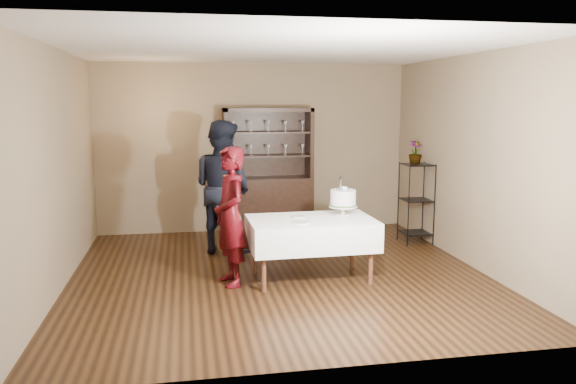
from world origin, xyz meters
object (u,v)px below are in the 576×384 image
Objects in this scene: plant_etagere at (416,200)px; cake_table at (311,233)px; cake at (343,199)px; man at (222,187)px; china_hutch at (268,192)px; woman at (231,216)px; potted_plant at (415,152)px.

cake_table is at bearing -143.24° from plant_etagere.
cake is at bearing -139.62° from plant_etagere.
china_hutch is at bearing -79.68° from man.
woman reaches higher than plant_etagere.
china_hutch is at bearing 103.97° from cake.
china_hutch is 1.37m from man.
cake is at bearing -175.39° from man.
china_hutch is at bearing 153.17° from plant_etagere.
plant_etagere is at bearing -26.83° from china_hutch.
woman is 1.40m from cake.
woman is 3.25m from potted_plant.
china_hutch is at bearing 148.40° from woman.
woman is 3.34× the size of cake.
woman reaches higher than cake_table.
potted_plant is at bearing 37.47° from cake_table.
china_hutch reaches higher than woman.
man is at bearing 123.80° from cake_table.
cake is (0.43, 0.17, 0.37)m from cake_table.
cake_table is 1.74m from man.
woman is at bearing -107.77° from china_hutch.
plant_etagere is 0.65× the size of man.
potted_plant is at bearing 41.30° from cake.
cake is (1.38, 0.18, 0.12)m from woman.
plant_etagere is (2.08, -1.05, -0.01)m from china_hutch.
man is (-0.95, 1.41, 0.37)m from cake_table.
plant_etagere is 3.49× the size of potted_plant.
woman is at bearing -179.20° from cake_table.
cake is at bearing -138.70° from potted_plant.
cake_table is 2.51m from potted_plant.
potted_plant is (2.04, -1.05, 0.70)m from china_hutch.
man is at bearing -179.23° from potted_plant.
cake_table is 0.93× the size of woman.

